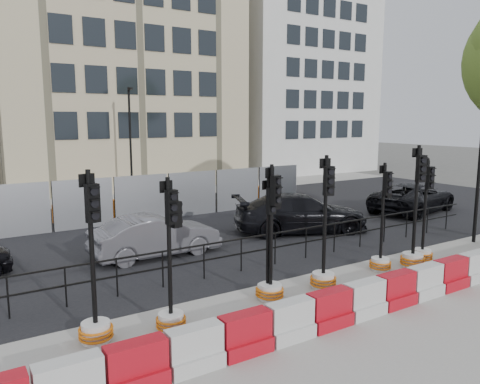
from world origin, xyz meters
TOP-DOWN VIEW (x-y plane):
  - ground at (0.00, 0.00)m, footprint 120.00×120.00m
  - sidewalk_near at (0.00, -3.00)m, footprint 40.00×6.00m
  - road at (0.00, 7.00)m, footprint 40.00×14.00m
  - sidewalk_far at (0.00, 16.00)m, footprint 40.00×4.00m
  - building_cream at (2.00, 21.99)m, footprint 15.00×10.06m
  - building_white at (17.00, 21.99)m, footprint 12.00×9.06m
  - kerb_railing at (0.00, 1.20)m, footprint 18.00×0.04m
  - heras_fencing at (0.57, 9.86)m, footprint 14.33×1.72m
  - lamp_post_far at (0.50, 14.98)m, footprint 0.12×0.56m
  - barrier_row at (0.00, -2.80)m, footprint 16.75×0.50m
  - traffic_signal_a at (-5.88, -0.85)m, footprint 0.67×0.67m
  - traffic_signal_b at (-4.43, -1.19)m, footprint 0.63×0.63m
  - traffic_signal_c at (-1.74, -0.84)m, footprint 0.59×0.59m
  - traffic_signal_d at (-1.71, -0.94)m, footprint 0.65×0.65m
  - traffic_signal_e at (-0.12, -1.04)m, footprint 0.68×0.68m
  - traffic_signal_f at (2.27, -0.85)m, footprint 0.62×0.62m
  - traffic_signal_g at (3.26, -1.18)m, footprint 0.71×0.71m
  - traffic_signal_h at (4.04, -0.94)m, footprint 0.63×0.63m
  - car_b at (-2.66, 3.94)m, footprint 1.47×4.08m
  - car_c at (3.29, 3.97)m, footprint 5.57×6.56m
  - car_d at (10.23, 4.17)m, footprint 4.34×5.96m

SIDE VIEW (x-z plane):
  - ground at x=0.00m, z-range 0.00..0.00m
  - sidewalk_near at x=0.00m, z-range 0.00..0.02m
  - sidewalk_far at x=0.00m, z-range 0.00..0.02m
  - road at x=0.00m, z-range 0.00..0.03m
  - barrier_row at x=0.00m, z-range -0.03..0.77m
  - traffic_signal_c at x=-1.74m, z-range -0.88..2.11m
  - heras_fencing at x=0.57m, z-range -0.35..1.65m
  - traffic_signal_h at x=4.04m, z-range -0.93..2.25m
  - car_b at x=-2.66m, z-range 0.00..1.34m
  - kerb_railing at x=0.00m, z-range 0.19..1.19m
  - car_d at x=10.23m, z-range 0.00..1.40m
  - traffic_signal_a at x=-5.88m, z-range -1.00..2.41m
  - traffic_signal_e at x=-0.12m, z-range -1.01..2.44m
  - traffic_signal_g at x=3.26m, z-range -1.06..2.55m
  - traffic_signal_f at x=2.27m, z-range -0.82..2.31m
  - car_c at x=3.29m, z-range 0.00..1.49m
  - traffic_signal_b at x=-4.43m, z-range -0.84..2.37m
  - traffic_signal_d at x=-1.71m, z-range -0.86..2.44m
  - lamp_post_far at x=0.50m, z-range 0.22..6.22m
  - building_white at x=17.00m, z-range 0.00..16.00m
  - building_cream at x=2.00m, z-range 0.00..18.00m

